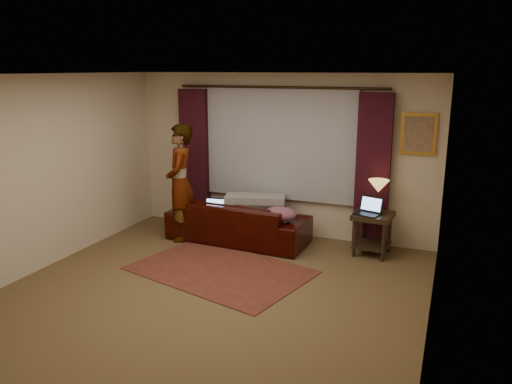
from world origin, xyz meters
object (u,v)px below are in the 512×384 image
tiffany_lamp (378,196)px  person (180,183)px  sofa (238,214)px  laptop_sofa (214,208)px  end_table (372,234)px  laptop_table (367,206)px

tiffany_lamp → person: 3.02m
sofa → laptop_sofa: size_ratio=6.17×
tiffany_lamp → sofa: bearing=-172.5°
sofa → person: 1.03m
sofa → laptop_sofa: (-0.32, -0.20, 0.12)m
end_table → sofa: bearing=-174.6°
laptop_sofa → laptop_table: (2.30, 0.29, 0.19)m
person → laptop_sofa: bearing=71.0°
end_table → laptop_table: size_ratio=1.69×
end_table → person: bearing=-171.5°
person → tiffany_lamp: bearing=76.1°
end_table → laptop_table: 0.45m
tiffany_lamp → person: (-2.97, -0.52, 0.05)m
end_table → person: 3.03m
end_table → tiffany_lamp: (0.04, 0.08, 0.55)m
laptop_sofa → end_table: 2.42m
laptop_sofa → tiffany_lamp: tiffany_lamp is taller
sofa → laptop_table: 2.01m
tiffany_lamp → laptop_table: tiffany_lamp is taller
laptop_table → person: 2.89m
laptop_sofa → end_table: laptop_sofa is taller
laptop_table → end_table: bearing=69.9°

